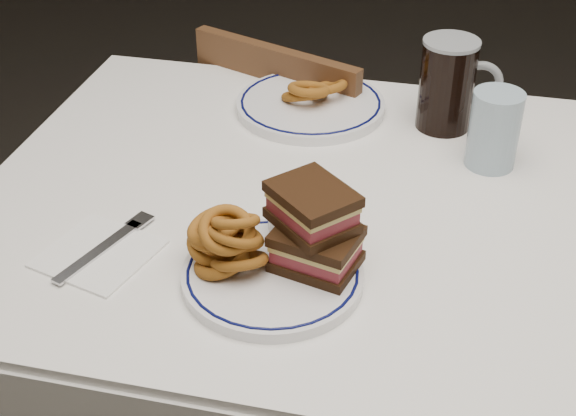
% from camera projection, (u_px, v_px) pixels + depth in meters
% --- Properties ---
extents(dining_table, '(1.27, 0.87, 0.75)m').
position_uv_depth(dining_table, '(381.00, 259.00, 1.28)').
color(dining_table, white).
rests_on(dining_table, floor).
extents(chair_far, '(0.49, 0.49, 0.82)m').
position_uv_depth(chair_far, '(303.00, 186.00, 1.83)').
color(chair_far, '#4D3018').
rests_on(chair_far, floor).
extents(main_plate, '(0.24, 0.24, 0.02)m').
position_uv_depth(main_plate, '(273.00, 275.00, 1.06)').
color(main_plate, white).
rests_on(main_plate, dining_table).
extents(reuben_sandwich, '(0.14, 0.14, 0.11)m').
position_uv_depth(reuben_sandwich, '(314.00, 228.00, 1.04)').
color(reuben_sandwich, black).
rests_on(reuben_sandwich, main_plate).
extents(onion_rings_main, '(0.12, 0.10, 0.11)m').
position_uv_depth(onion_rings_main, '(226.00, 241.00, 1.05)').
color(onion_rings_main, brown).
rests_on(onion_rings_main, main_plate).
extents(ketchup_ramekin, '(0.05, 0.05, 0.03)m').
position_uv_depth(ketchup_ramekin, '(287.00, 218.00, 1.13)').
color(ketchup_ramekin, silver).
rests_on(ketchup_ramekin, main_plate).
extents(beer_mug, '(0.14, 0.10, 0.16)m').
position_uv_depth(beer_mug, '(449.00, 84.00, 1.38)').
color(beer_mug, black).
rests_on(beer_mug, dining_table).
extents(water_glass, '(0.08, 0.08, 0.13)m').
position_uv_depth(water_glass, '(494.00, 130.00, 1.28)').
color(water_glass, '#95AFC1').
rests_on(water_glass, dining_table).
extents(far_plate, '(0.27, 0.27, 0.02)m').
position_uv_depth(far_plate, '(311.00, 105.00, 1.47)').
color(far_plate, white).
rests_on(far_plate, dining_table).
extents(onion_rings_far, '(0.13, 0.11, 0.07)m').
position_uv_depth(onion_rings_far, '(313.00, 91.00, 1.46)').
color(onion_rings_far, brown).
rests_on(onion_rings_far, far_plate).
extents(napkin_fork, '(0.17, 0.19, 0.01)m').
position_uv_depth(napkin_fork, '(101.00, 252.00, 1.12)').
color(napkin_fork, white).
rests_on(napkin_fork, dining_table).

